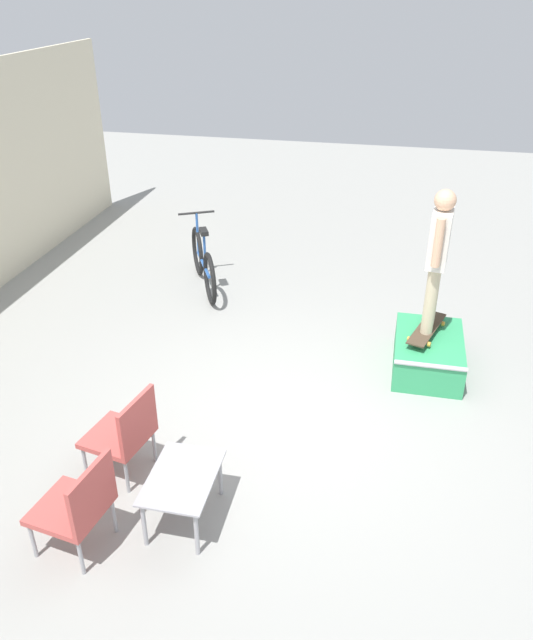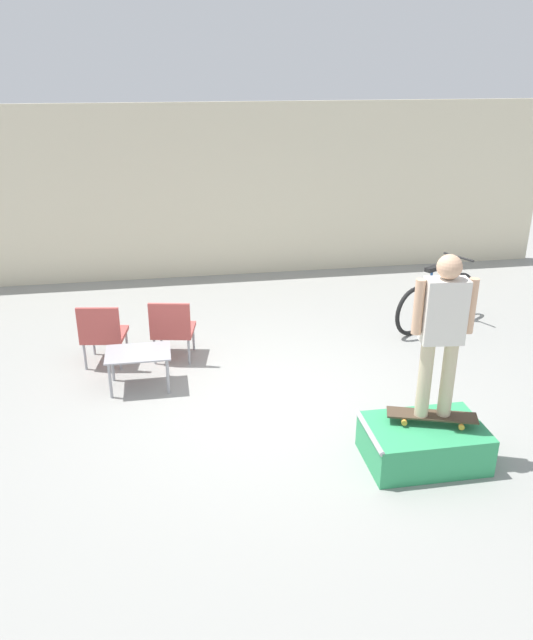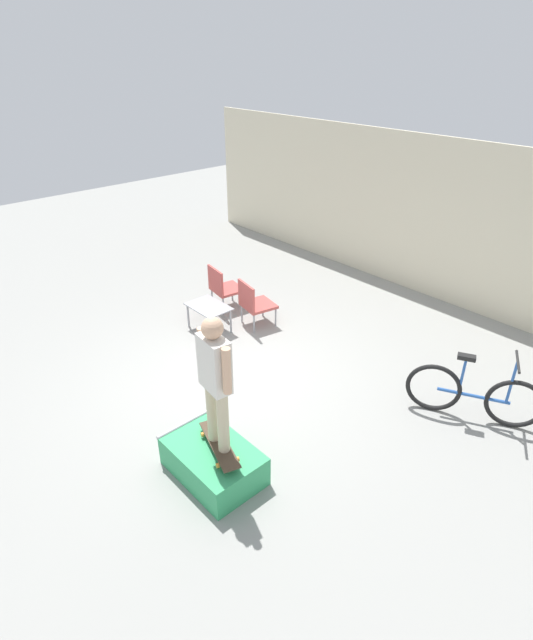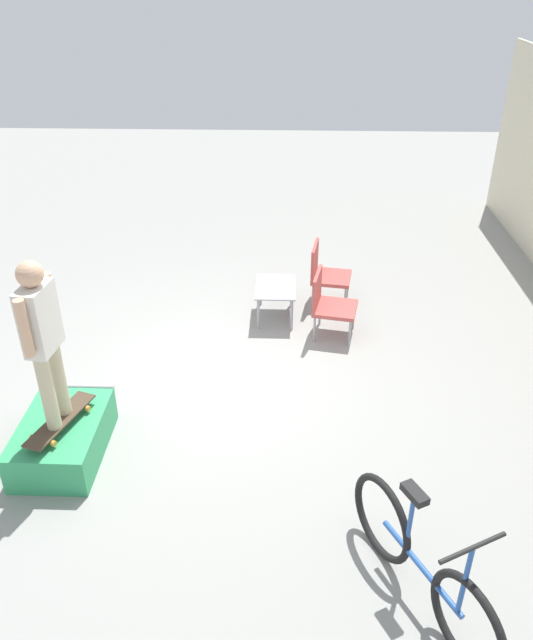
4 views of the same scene
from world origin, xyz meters
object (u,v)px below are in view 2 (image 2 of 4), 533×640
object	(u,v)px
patio_chair_left	(103,332)
patio_chair_right	(172,327)
bicycle	(437,302)
coffee_table	(138,357)
skateboard_on_ramp	(432,415)
skate_ramp_box	(423,443)
person_skater	(443,325)

from	to	relation	value
patio_chair_left	patio_chair_right	size ratio (longest dim) A/B	1.00
bicycle	coffee_table	bearing A→B (deg)	167.84
skateboard_on_ramp	patio_chair_left	bearing A→B (deg)	159.63
coffee_table	skateboard_on_ramp	bearing A→B (deg)	-34.39
patio_chair_right	patio_chair_left	bearing A→B (deg)	11.02
skate_ramp_box	skateboard_on_ramp	bearing A→B (deg)	29.97
skate_ramp_box	person_skater	xyz separation A→B (m)	(0.08, 0.04, 1.22)
skate_ramp_box	bicycle	distance (m)	3.47
skateboard_on_ramp	bicycle	xyz separation A→B (m)	(1.42, 3.08, -0.09)
person_skater	patio_chair_left	world-z (taller)	person_skater
skate_ramp_box	patio_chair_right	bearing A→B (deg)	131.32
skate_ramp_box	coffee_table	distance (m)	3.39
patio_chair_left	person_skater	bearing A→B (deg)	150.49
skateboard_on_ramp	patio_chair_right	xyz separation A→B (m)	(-2.41, 2.60, -0.01)
patio_chair_right	bicycle	bearing A→B (deg)	-161.88
patio_chair_right	skateboard_on_ramp	bearing A→B (deg)	143.72
skateboard_on_ramp	coffee_table	bearing A→B (deg)	163.68
skateboard_on_ramp	bicycle	distance (m)	3.39
skateboard_on_ramp	patio_chair_left	xyz separation A→B (m)	(-3.28, 2.60, -0.01)
skateboard_on_ramp	skate_ramp_box	bearing A→B (deg)	-131.96
skate_ramp_box	bicycle	xyz separation A→B (m)	(1.50, 3.13, 0.19)
coffee_table	bicycle	bearing A→B (deg)	15.13
person_skater	patio_chair_left	bearing A→B (deg)	148.00
person_skater	patio_chair_left	size ratio (longest dim) A/B	1.89
person_skater	patio_chair_right	world-z (taller)	person_skater
skateboard_on_ramp	person_skater	world-z (taller)	person_skater
person_skater	patio_chair_right	bearing A→B (deg)	139.19
skate_ramp_box	coffee_table	size ratio (longest dim) A/B	1.52
bicycle	patio_chair_right	bearing A→B (deg)	159.85
patio_chair_left	bicycle	world-z (taller)	bicycle
patio_chair_left	bicycle	xyz separation A→B (m)	(4.70, 0.48, -0.08)
coffee_table	bicycle	world-z (taller)	bicycle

